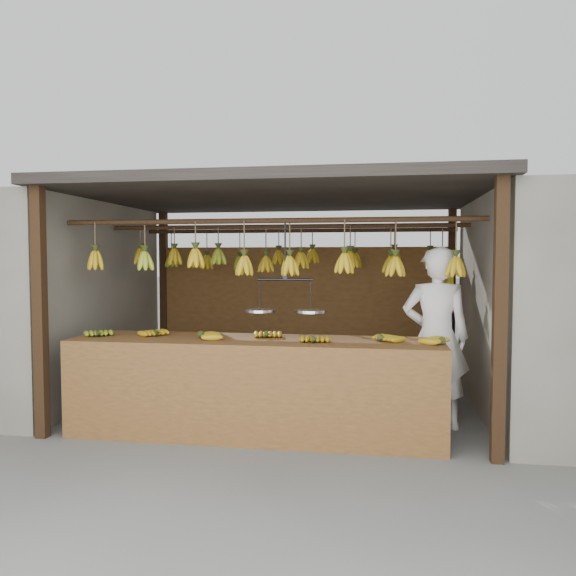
# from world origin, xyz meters

# --- Properties ---
(ground) EXTENTS (80.00, 80.00, 0.00)m
(ground) POSITION_xyz_m (0.00, 0.00, 0.00)
(ground) COLOR #5B5B57
(stall) EXTENTS (4.30, 3.30, 2.40)m
(stall) POSITION_xyz_m (0.00, 0.33, 1.97)
(stall) COLOR black
(stall) RESTS_ON ground
(counter) EXTENTS (3.56, 0.78, 0.96)m
(counter) POSITION_xyz_m (-0.08, -1.23, 0.71)
(counter) COLOR brown
(counter) RESTS_ON ground
(hanging_bananas) EXTENTS (3.60, 2.26, 0.38)m
(hanging_bananas) POSITION_xyz_m (0.00, -0.00, 1.62)
(hanging_bananas) COLOR #B38B13
(hanging_bananas) RESTS_ON ground
(balance_scale) EXTENTS (0.76, 0.29, 0.86)m
(balance_scale) POSITION_xyz_m (0.18, -1.00, 1.20)
(balance_scale) COLOR black
(balance_scale) RESTS_ON ground
(vendor) EXTENTS (0.65, 0.44, 1.76)m
(vendor) POSITION_xyz_m (1.60, -0.60, 0.88)
(vendor) COLOR white
(vendor) RESTS_ON ground
(bag_bundles) EXTENTS (0.08, 0.26, 1.24)m
(bag_bundles) POSITION_xyz_m (1.94, 1.35, 1.00)
(bag_bundles) COLOR yellow
(bag_bundles) RESTS_ON ground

